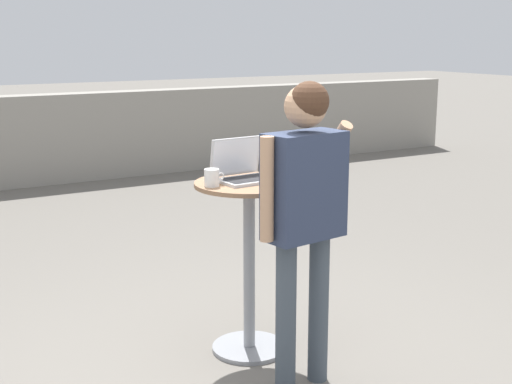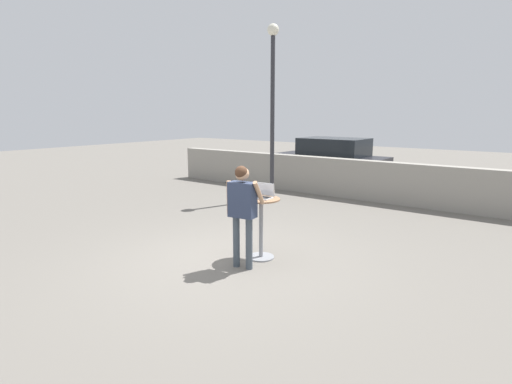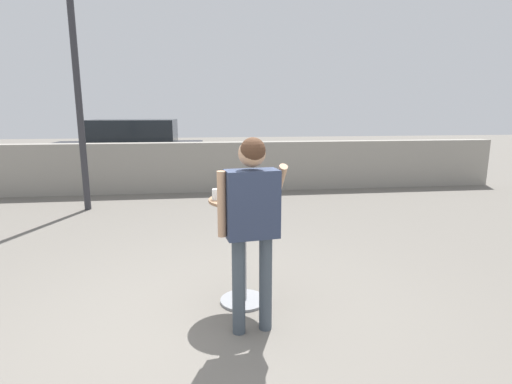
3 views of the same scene
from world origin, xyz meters
name	(u,v)px [view 2 (image 2 of 3)]	position (x,y,z in m)	size (l,w,h in m)	color
ground_plane	(229,262)	(0.00, 0.00, 0.00)	(50.00, 50.00, 0.00)	slate
pavement_kerb	(366,180)	(0.00, 6.13, 0.57)	(14.16, 0.35, 1.14)	gray
cafe_table	(261,221)	(0.32, 0.48, 0.65)	(0.64, 0.64, 1.05)	gray
laptop	(263,195)	(0.32, 0.54, 1.10)	(0.36, 0.30, 0.24)	silver
coffee_mug	(250,194)	(0.08, 0.48, 1.10)	(0.12, 0.09, 0.10)	white
standing_person	(242,204)	(0.35, -0.06, 1.06)	(0.57, 0.41, 1.66)	#424C56
parked_car_near_street	(330,161)	(-1.99, 7.81, 0.83)	(4.01, 1.92, 1.62)	black
street_lamp	(273,91)	(-2.26, 4.62, 3.07)	(0.32, 0.32, 4.83)	#2D2D33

